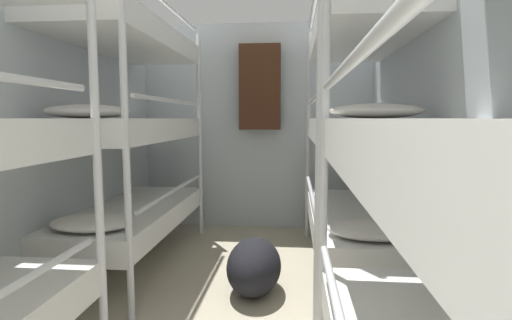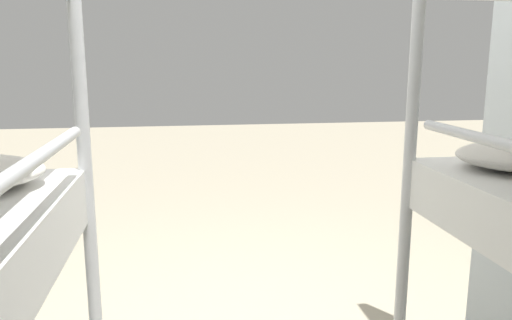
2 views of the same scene
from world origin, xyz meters
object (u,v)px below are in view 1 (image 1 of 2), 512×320
(bunk_stack_left_far, at_px, (130,128))
(duffel_bag, at_px, (254,266))
(bunk_stack_right_far, at_px, (358,129))
(bunk_stack_right_near, at_px, (512,154))
(hanging_coat, at_px, (260,87))

(bunk_stack_left_far, height_order, duffel_bag, bunk_stack_left_far)
(bunk_stack_right_far, relative_size, duffel_bag, 3.52)
(bunk_stack_right_near, height_order, duffel_bag, bunk_stack_right_near)
(bunk_stack_left_far, distance_m, hanging_coat, 1.57)
(bunk_stack_right_near, bearing_deg, bunk_stack_left_far, 129.59)
(bunk_stack_left_far, relative_size, duffel_bag, 3.52)
(bunk_stack_left_far, bearing_deg, bunk_stack_right_far, 0.00)
(duffel_bag, bearing_deg, hanging_coat, 93.51)
(duffel_bag, bearing_deg, bunk_stack_right_near, -66.87)
(hanging_coat, bearing_deg, bunk_stack_right_near, -75.81)
(bunk_stack_left_far, height_order, bunk_stack_right_far, same)
(bunk_stack_right_near, bearing_deg, bunk_stack_right_far, 90.00)
(bunk_stack_right_far, distance_m, hanging_coat, 1.52)
(bunk_stack_right_far, bearing_deg, bunk_stack_left_far, 180.00)
(bunk_stack_left_far, xyz_separation_m, duffel_bag, (1.05, -0.42, -0.96))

